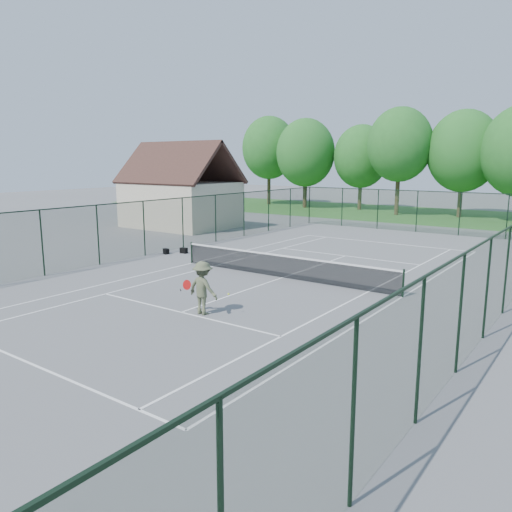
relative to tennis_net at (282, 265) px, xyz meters
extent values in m
plane|color=slate|center=(0.00, 0.00, -0.58)|extent=(140.00, 140.00, 0.00)
cube|color=#38762C|center=(0.00, 30.00, -0.57)|extent=(80.00, 16.00, 0.01)
cube|color=white|center=(0.00, 11.88, -0.57)|extent=(10.97, 0.08, 0.01)
cube|color=white|center=(0.00, -11.88, -0.57)|extent=(10.97, 0.08, 0.01)
cube|color=white|center=(0.00, 6.40, -0.57)|extent=(8.23, 0.08, 0.01)
cube|color=white|center=(0.00, -6.40, -0.57)|extent=(8.23, 0.08, 0.01)
cube|color=white|center=(5.49, 0.00, -0.57)|extent=(0.08, 23.77, 0.01)
cube|color=white|center=(-5.49, 0.00, -0.57)|extent=(0.08, 23.77, 0.01)
cube|color=white|center=(4.12, 0.00, -0.57)|extent=(0.08, 23.77, 0.01)
cube|color=white|center=(-4.12, 0.00, -0.57)|extent=(0.08, 23.77, 0.01)
cube|color=white|center=(0.00, 0.00, -0.57)|extent=(0.08, 12.80, 0.01)
cylinder|color=black|center=(-5.50, 0.00, -0.03)|extent=(0.08, 0.08, 1.10)
cylinder|color=black|center=(5.50, 0.00, -0.03)|extent=(0.08, 0.08, 1.10)
cube|color=black|center=(0.00, 0.00, -0.08)|extent=(11.00, 0.02, 0.96)
cube|color=white|center=(0.00, 0.00, 0.42)|extent=(11.00, 0.05, 0.07)
cube|color=#1B3B22|center=(0.00, 18.00, 0.92)|extent=(18.00, 0.02, 3.00)
cube|color=#1B3B22|center=(9.00, 0.00, 0.92)|extent=(0.02, 36.00, 3.00)
cube|color=#1B3B22|center=(-9.00, 0.00, 0.92)|extent=(0.02, 36.00, 3.00)
cube|color=black|center=(0.00, 18.00, 2.42)|extent=(18.00, 0.05, 0.05)
cube|color=black|center=(9.00, 0.00, 2.42)|extent=(0.05, 36.00, 0.05)
cube|color=black|center=(-9.00, 0.00, 2.42)|extent=(0.05, 36.00, 0.05)
cube|color=beige|center=(-16.00, 10.00, 1.17)|extent=(8.00, 6.00, 3.50)
cube|color=#482B23|center=(-16.00, 11.50, 4.42)|extent=(8.60, 3.27, 3.27)
cube|color=#482B23|center=(-16.00, 8.50, 4.42)|extent=(8.60, 3.27, 3.27)
cylinder|color=#493923|center=(-16.50, 30.00, 1.52)|extent=(0.40, 0.40, 4.20)
ellipsoid|color=#2C782B|center=(-16.50, 30.00, 5.42)|extent=(6.40, 6.40, 7.40)
cylinder|color=#493923|center=(0.00, 30.00, 1.52)|extent=(0.40, 0.40, 4.20)
ellipsoid|color=#2C782B|center=(0.00, 30.00, 5.42)|extent=(6.40, 6.40, 7.40)
cube|color=black|center=(-8.42, 1.02, -0.42)|extent=(0.44, 0.35, 0.31)
cube|color=black|center=(-7.78, 1.77, -0.42)|extent=(0.43, 0.29, 0.31)
imported|color=#575E40|center=(0.73, -6.08, 0.34)|extent=(1.19, 0.70, 1.82)
sphere|color=#D1F428|center=(1.52, -5.68, 0.16)|extent=(0.07, 0.07, 0.07)
camera|label=1|loc=(11.79, -18.27, 4.57)|focal=35.00mm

